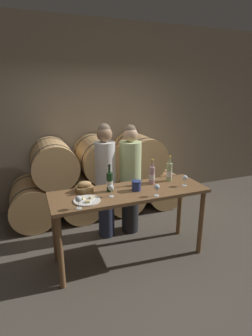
# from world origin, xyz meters

# --- Properties ---
(ground_plane) EXTENTS (10.00, 10.00, 0.00)m
(ground_plane) POSITION_xyz_m (0.00, 0.00, 0.00)
(ground_plane) COLOR #564F44
(stone_wall_back) EXTENTS (10.00, 0.12, 3.20)m
(stone_wall_back) POSITION_xyz_m (0.00, 1.98, 1.60)
(stone_wall_back) COLOR #7F705B
(stone_wall_back) RESTS_ON ground_plane
(barrel_stack) EXTENTS (2.91, 0.91, 1.32)m
(barrel_stack) POSITION_xyz_m (0.00, 1.41, 0.61)
(barrel_stack) COLOR tan
(barrel_stack) RESTS_ON ground_plane
(tasting_table) EXTENTS (1.89, 0.63, 0.91)m
(tasting_table) POSITION_xyz_m (0.00, 0.00, 0.78)
(tasting_table) COLOR brown
(tasting_table) RESTS_ON ground_plane
(person_left) EXTENTS (0.28, 0.28, 1.65)m
(person_left) POSITION_xyz_m (-0.12, 0.60, 0.87)
(person_left) COLOR #2D334C
(person_left) RESTS_ON ground_plane
(person_right) EXTENTS (0.31, 0.31, 1.61)m
(person_right) POSITION_xyz_m (0.25, 0.60, 0.83)
(person_right) COLOR #232326
(person_right) RESTS_ON ground_plane
(wine_bottle_red) EXTENTS (0.08, 0.08, 0.33)m
(wine_bottle_red) POSITION_xyz_m (-0.23, 0.07, 1.03)
(wine_bottle_red) COLOR #193819
(wine_bottle_red) RESTS_ON tasting_table
(wine_bottle_white) EXTENTS (0.08, 0.08, 0.34)m
(wine_bottle_white) POSITION_xyz_m (0.62, 0.14, 1.03)
(wine_bottle_white) COLOR #ADBC7F
(wine_bottle_white) RESTS_ON tasting_table
(wine_bottle_rose) EXTENTS (0.08, 0.08, 0.33)m
(wine_bottle_rose) POSITION_xyz_m (0.35, 0.12, 1.02)
(wine_bottle_rose) COLOR #BC8E93
(wine_bottle_rose) RESTS_ON tasting_table
(blue_crock) EXTENTS (0.12, 0.12, 0.12)m
(blue_crock) POSITION_xyz_m (0.08, -0.01, 0.98)
(blue_crock) COLOR navy
(blue_crock) RESTS_ON tasting_table
(bread_basket) EXTENTS (0.22, 0.22, 0.13)m
(bread_basket) POSITION_xyz_m (-0.51, 0.18, 0.96)
(bread_basket) COLOR olive
(bread_basket) RESTS_ON tasting_table
(cheese_plate) EXTENTS (0.29, 0.29, 0.04)m
(cheese_plate) POSITION_xyz_m (-0.55, -0.11, 0.92)
(cheese_plate) COLOR white
(cheese_plate) RESTS_ON tasting_table
(wine_glass_far_left) EXTENTS (0.07, 0.07, 0.14)m
(wine_glass_far_left) POSITION_xyz_m (-0.66, -0.26, 1.01)
(wine_glass_far_left) COLOR white
(wine_glass_far_left) RESTS_ON tasting_table
(wine_glass_left) EXTENTS (0.07, 0.07, 0.14)m
(wine_glass_left) POSITION_xyz_m (-0.26, -0.08, 1.01)
(wine_glass_left) COLOR white
(wine_glass_left) RESTS_ON tasting_table
(wine_glass_center) EXTENTS (0.07, 0.07, 0.14)m
(wine_glass_center) POSITION_xyz_m (0.23, -0.25, 1.01)
(wine_glass_center) COLOR white
(wine_glass_center) RESTS_ON tasting_table
(wine_glass_right) EXTENTS (0.07, 0.07, 0.14)m
(wine_glass_right) POSITION_xyz_m (0.71, -0.09, 1.01)
(wine_glass_right) COLOR white
(wine_glass_right) RESTS_ON tasting_table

